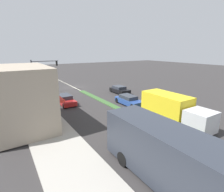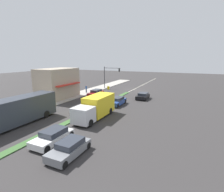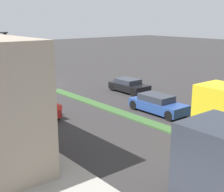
{
  "view_description": "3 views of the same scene",
  "coord_description": "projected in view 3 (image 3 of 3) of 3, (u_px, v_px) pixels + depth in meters",
  "views": [
    {
      "loc": [
        12.07,
        33.23,
        7.31
      ],
      "look_at": [
        -0.32,
        13.84,
        1.22
      ],
      "focal_mm": 28.0,
      "sensor_mm": 36.0,
      "label": 1
    },
    {
      "loc": [
        -13.69,
        41.86,
        7.81
      ],
      "look_at": [
        -0.46,
        13.57,
        1.08
      ],
      "focal_mm": 28.0,
      "sensor_mm": 36.0,
      "label": 2
    },
    {
      "loc": [
        14.11,
        29.95,
        6.67
      ],
      "look_at": [
        0.53,
        13.28,
        1.31
      ],
      "focal_mm": 50.0,
      "sensor_mm": 36.0,
      "label": 3
    }
  ],
  "objects": [
    {
      "name": "ground_plane",
      "position": [
        167.0,
        130.0,
        19.25
      ],
      "size": [
        160.0,
        160.0,
        0.0
      ],
      "primitive_type": "plane",
      "color": "#333030"
    },
    {
      "name": "lane_marking_center",
      "position": [
        36.0,
        84.0,
        32.79
      ],
      "size": [
        0.16,
        60.0,
        0.01
      ],
      "primitive_type": "cube",
      "color": "beige",
      "rests_on": "ground"
    },
    {
      "name": "sidewalk_right",
      "position": [
        36.0,
        177.0,
        13.34
      ],
      "size": [
        4.0,
        73.0,
        0.12
      ],
      "primitive_type": "cube",
      "color": "#A8A399",
      "rests_on": "ground"
    },
    {
      "name": "coupe_blue",
      "position": [
        158.0,
        104.0,
        22.56
      ],
      "size": [
        1.81,
        4.38,
        1.32
      ],
      "color": "#284793",
      "rests_on": "ground"
    },
    {
      "name": "suv_black",
      "position": [
        129.0,
        86.0,
        28.95
      ],
      "size": [
        1.91,
        3.87,
        1.23
      ],
      "color": "black",
      "rests_on": "ground"
    },
    {
      "name": "hatchback_red",
      "position": [
        34.0,
        107.0,
        21.99
      ],
      "size": [
        1.8,
        4.38,
        1.29
      ],
      "color": "#AD1E1E",
      "rests_on": "ground"
    }
  ]
}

